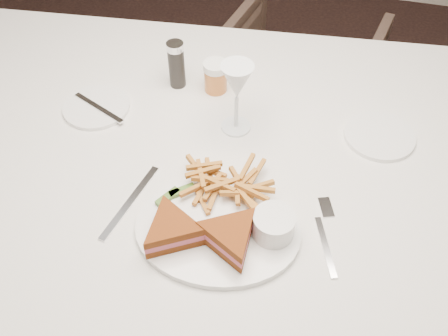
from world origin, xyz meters
The scene contains 3 objects.
table centered at (-0.23, 0.31, 0.38)m, with size 1.59×1.06×0.75m, color silver.
chair_far centered at (-0.19, 1.22, 0.29)m, with size 0.57×0.53×0.58m, color #4D392F.
table_setting centered at (-0.24, 0.24, 0.79)m, with size 0.83×0.59×0.18m.
Camera 1 is at (-0.07, -0.39, 1.56)m, focal length 40.00 mm.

